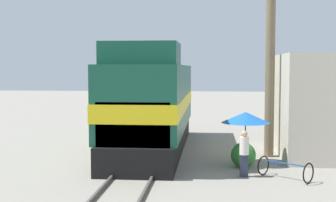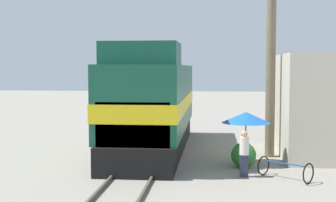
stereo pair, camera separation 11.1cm
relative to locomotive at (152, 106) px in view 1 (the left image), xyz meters
name	(u,v)px [view 1 (the left image)]	position (x,y,z in m)	size (l,w,h in m)	color
ground_plane	(144,163)	(0.00, -2.76, -2.17)	(120.00, 120.00, 0.00)	gray
rail_near	(127,161)	(-0.72, -2.76, -2.10)	(0.08, 28.82, 0.15)	#4C4742
rail_far	(161,161)	(0.72, -2.76, -2.10)	(0.08, 28.82, 0.15)	#4C4742
locomotive	(152,106)	(0.00, 0.00, 0.00)	(3.22, 12.31, 4.96)	black
utility_pole	(270,58)	(5.37, -0.88, 2.22)	(1.80, 0.42, 8.68)	#726047
vendor_umbrella	(246,117)	(4.20, -2.59, -0.25)	(1.99, 1.99, 2.15)	#4C4C4C
billboard_sign	(308,104)	(7.12, -0.43, 0.13)	(2.48, 0.12, 3.09)	#595959
shrub_cluster	(243,155)	(4.07, -3.34, -1.67)	(1.00, 1.00, 1.00)	#2D722D
person_bystander	(244,152)	(3.98, -4.94, -1.26)	(0.34, 0.34, 1.69)	#2D3347
bicycle	(285,169)	(5.40, -5.21, -1.80)	(1.89, 1.75, 0.73)	black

